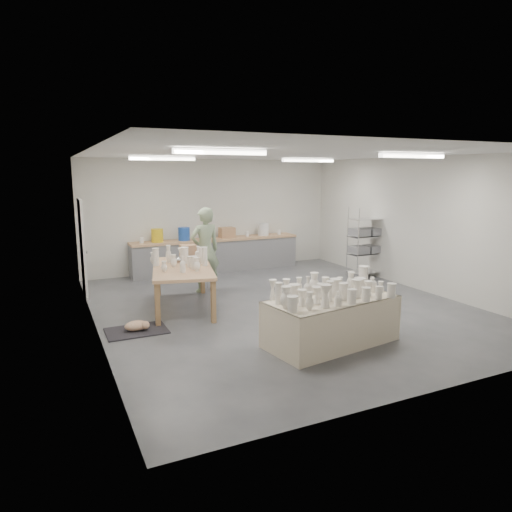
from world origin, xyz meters
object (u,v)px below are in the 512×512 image
potter (205,250)px  red_stool (202,278)px  drying_table (331,318)px  work_table (183,265)px

potter → red_stool: size_ratio=5.28×
drying_table → potter: 3.97m
potter → work_table: bearing=42.1°
work_table → potter: potter is taller
potter → drying_table: bearing=93.8°
drying_table → red_stool: size_ratio=6.12×
work_table → red_stool: size_ratio=6.72×
work_table → drying_table: bearing=-49.8°
potter → red_stool: (0.00, 0.27, -0.70)m
work_table → potter: bearing=62.3°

